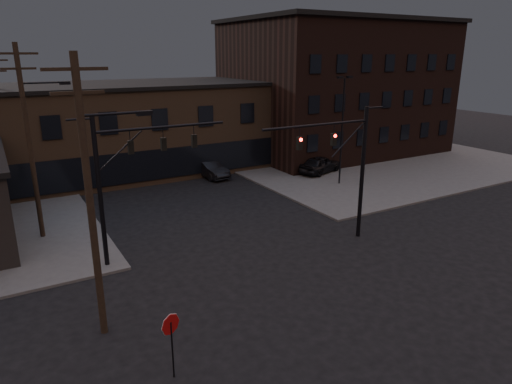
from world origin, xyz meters
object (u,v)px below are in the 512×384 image
traffic_signal_far (124,173)px  parked_car_lot_a (320,164)px  traffic_signal_near (348,161)px  car_crossing (209,169)px  stop_sign (171,331)px  parked_car_lot_b (324,153)px

traffic_signal_far → parked_car_lot_a: traffic_signal_far is taller
traffic_signal_near → car_crossing: (-0.94, 17.54, -4.15)m
traffic_signal_near → parked_car_lot_a: (8.45, 13.21, -3.96)m
traffic_signal_far → stop_sign: (-1.28, -9.99, -3.17)m
parked_car_lot_a → car_crossing: size_ratio=1.01×
parked_car_lot_a → car_crossing: (-9.39, 4.33, -0.18)m
stop_sign → parked_car_lot_a: 29.40m
traffic_signal_near → traffic_signal_far: same height
traffic_signal_far → parked_car_lot_a: 23.06m
traffic_signal_far → parked_car_lot_a: size_ratio=1.67×
parked_car_lot_a → stop_sign: bearing=113.8°
traffic_signal_far → parked_car_lot_b: traffic_signal_far is taller
parked_car_lot_b → car_crossing: size_ratio=0.96×
traffic_signal_near → stop_sign: 15.17m
traffic_signal_far → traffic_signal_near: bearing=-16.2°
traffic_signal_near → parked_car_lot_b: traffic_signal_near is taller
traffic_signal_far → car_crossing: traffic_signal_far is taller
traffic_signal_near → parked_car_lot_b: (12.42, 17.61, -4.12)m
traffic_signal_near → car_crossing: size_ratio=1.68×
traffic_signal_near → car_crossing: bearing=93.1°
stop_sign → parked_car_lot_a: (21.81, 19.69, -0.88)m
traffic_signal_near → parked_car_lot_b: bearing=54.8°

